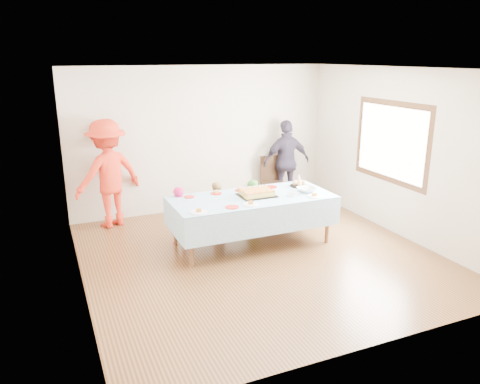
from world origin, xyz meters
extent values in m
plane|color=#4E2A16|center=(0.00, 0.00, 0.00)|extent=(5.00, 5.00, 0.00)
cube|color=beige|center=(0.00, 2.50, 1.35)|extent=(5.00, 0.04, 2.70)
cube|color=beige|center=(0.00, -2.50, 1.35)|extent=(5.00, 0.04, 2.70)
cube|color=beige|center=(-2.50, 0.00, 1.35)|extent=(0.04, 5.00, 2.70)
cube|color=beige|center=(2.50, 0.00, 1.35)|extent=(0.04, 5.00, 2.70)
cube|color=white|center=(0.00, 0.00, 2.70)|extent=(5.00, 5.00, 0.04)
cube|color=#472B16|center=(2.47, 0.20, 1.50)|extent=(0.03, 1.75, 1.35)
cylinder|color=brown|center=(-1.03, 0.04, 0.36)|extent=(0.06, 0.06, 0.73)
cylinder|color=brown|center=(1.21, 0.04, 0.36)|extent=(0.06, 0.06, 0.73)
cylinder|color=brown|center=(-1.03, 0.88, 0.36)|extent=(0.06, 0.06, 0.73)
cylinder|color=brown|center=(1.21, 0.88, 0.36)|extent=(0.06, 0.06, 0.73)
cube|color=brown|center=(0.09, 0.46, 0.75)|extent=(2.40, 1.00, 0.04)
cube|color=white|center=(0.09, 0.46, 0.78)|extent=(2.50, 1.10, 0.01)
cube|color=black|center=(0.17, 0.47, 0.79)|extent=(0.55, 0.42, 0.02)
cube|color=#DFB854|center=(0.17, 0.47, 0.83)|extent=(0.46, 0.35, 0.07)
cube|color=#AF6328|center=(0.17, 0.47, 0.87)|extent=(0.46, 0.35, 0.01)
cylinder|color=black|center=(1.06, 0.68, 0.79)|extent=(0.32, 0.32, 0.02)
sphere|color=tan|center=(1.14, 0.68, 0.84)|extent=(0.08, 0.08, 0.08)
sphere|color=tan|center=(1.10, 0.76, 0.84)|extent=(0.08, 0.08, 0.08)
sphere|color=tan|center=(1.02, 0.76, 0.84)|extent=(0.08, 0.08, 0.08)
sphere|color=tan|center=(0.97, 0.68, 0.84)|extent=(0.08, 0.08, 0.08)
sphere|color=tan|center=(1.02, 0.61, 0.84)|extent=(0.08, 0.08, 0.08)
sphere|color=tan|center=(1.10, 0.61, 0.84)|extent=(0.08, 0.08, 0.08)
sphere|color=tan|center=(1.06, 0.68, 0.84)|extent=(0.08, 0.08, 0.08)
imported|color=silver|center=(1.00, 0.35, 0.82)|extent=(0.30, 0.30, 0.07)
cone|color=white|center=(1.18, 0.91, 0.85)|extent=(0.09, 0.09, 0.15)
cylinder|color=red|center=(-0.81, 0.81, 0.79)|extent=(0.16, 0.16, 0.01)
cylinder|color=red|center=(-0.36, 0.82, 0.79)|extent=(0.18, 0.18, 0.01)
cylinder|color=red|center=(0.05, 0.84, 0.79)|extent=(0.16, 0.16, 0.01)
cylinder|color=red|center=(0.60, 0.82, 0.79)|extent=(0.19, 0.19, 0.01)
cylinder|color=red|center=(-0.40, 0.09, 0.79)|extent=(0.20, 0.20, 0.01)
cylinder|color=white|center=(-0.90, 0.06, 0.79)|extent=(0.24, 0.24, 0.01)
cylinder|color=white|center=(-0.10, 0.10, 0.79)|extent=(0.23, 0.23, 0.01)
cylinder|color=white|center=(0.97, 0.08, 0.79)|extent=(0.22, 0.22, 0.01)
cylinder|color=black|center=(1.11, 1.96, 0.21)|extent=(0.04, 0.04, 0.43)
cylinder|color=black|center=(1.47, 1.92, 0.21)|extent=(0.04, 0.04, 0.43)
cylinder|color=black|center=(1.16, 2.32, 0.21)|extent=(0.04, 0.04, 0.43)
cylinder|color=black|center=(1.52, 2.27, 0.21)|extent=(0.04, 0.04, 0.43)
cube|color=black|center=(1.31, 2.12, 0.45)|extent=(0.47, 0.47, 0.05)
cube|color=black|center=(1.34, 2.30, 0.71)|extent=(0.42, 0.09, 0.50)
imported|color=#CD195A|center=(-0.96, 0.94, 0.46)|extent=(0.39, 0.32, 0.92)
imported|color=#337025|center=(0.45, 1.21, 0.41)|extent=(0.44, 0.33, 0.82)
imported|color=tan|center=(-0.25, 1.16, 0.44)|extent=(0.48, 0.40, 0.87)
imported|color=red|center=(-1.81, 2.20, 0.93)|extent=(1.37, 1.08, 1.86)
imported|color=#312B3B|center=(1.64, 2.20, 0.83)|extent=(1.00, 0.48, 1.66)
camera|label=1|loc=(-2.80, -5.78, 2.88)|focal=35.00mm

